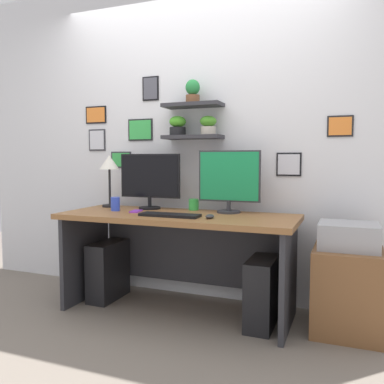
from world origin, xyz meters
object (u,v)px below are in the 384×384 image
Objects in this scene: monitor_right at (229,180)px; drawer_cabinet at (347,290)px; computer_mouse at (210,216)px; printer at (349,236)px; keyboard at (170,215)px; desk_lamp at (109,167)px; water_cup at (115,204)px; cell_phone at (136,211)px; computer_tower_left at (108,270)px; monitor_left at (150,179)px; computer_tower_right at (262,293)px; desk at (180,240)px; coffee_mug at (194,204)px.

monitor_right is 0.85× the size of drawer_cabinet.
printer is (0.90, 0.23, -0.11)m from computer_mouse.
monitor_right is 1.10× the size of keyboard.
desk_lamp is (-1.06, -0.01, 0.09)m from monitor_right.
monitor_right is 0.54m from keyboard.
cell_phone is at bearing -0.40° from water_cup.
monitor_left is at bearing 26.11° from computer_tower_left.
computer_mouse reaches higher than computer_tower_left.
monitor_right is 1.02× the size of computer_tower_right.
drawer_cabinet is (1.20, 0.04, -0.26)m from desk.
coffee_mug is (0.38, 0.28, 0.04)m from cell_phone.
cell_phone is 0.25× the size of drawer_cabinet.
printer is at bearing 14.09° from computer_mouse.
printer is (1.20, 0.23, -0.11)m from keyboard.
printer is at bearing -8.45° from coffee_mug.
computer_tower_right is (0.31, -0.24, -0.77)m from monitor_right.
computer_tower_left is (-0.32, -0.15, -0.76)m from monitor_left.
cell_phone reaches higher than computer_tower_left.
computer_tower_left and computer_tower_right have the same top height.
computer_tower_right is (0.65, 0.11, -0.52)m from keyboard.
coffee_mug is 0.19× the size of computer_tower_left.
desk_lamp reaches higher than keyboard.
monitor_right reaches higher than monitor_left.
desk_lamp reaches higher than drawer_cabinet.
drawer_cabinet reaches higher than computer_tower_left.
computer_tower_left is (-0.99, -0.15, -0.77)m from monitor_right.
monitor_left reaches higher than desk.
monitor_right is 0.92m from water_cup.
keyboard is 0.78× the size of drawer_cabinet.
drawer_cabinet is (1.92, -0.11, -0.81)m from desk_lamp.
computer_tower_right is (1.19, -0.02, -0.57)m from water_cup.
computer_mouse reaches higher than cell_phone.
desk_lamp is at bearing 170.22° from computer_tower_right.
desk_lamp is (-0.72, 0.15, 0.55)m from desk.
coffee_mug is at bearing 8.88° from monitor_left.
printer is at bearing 2.07° from desk.
drawer_cabinet is (1.20, 0.23, -0.48)m from keyboard.
desk_lamp is 1.98m from printer.
keyboard is at bearing -178.64° from computer_mouse.
coffee_mug is (0.75, 0.06, -0.30)m from desk_lamp.
desk_lamp is at bearing -178.97° from monitor_left.
printer reaches higher than drawer_cabinet.
monitor_right is 1.13m from drawer_cabinet.
computer_tower_left is (-1.85, -0.04, -0.41)m from printer.
coffee_mug is at bearing 171.55° from drawer_cabinet.
coffee_mug is 1.19m from printer.
computer_mouse reaches higher than keyboard.
printer reaches higher than computer_tower_left.
coffee_mug is 0.63m from water_cup.
monitor_left is at bearing 175.64° from drawer_cabinet.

